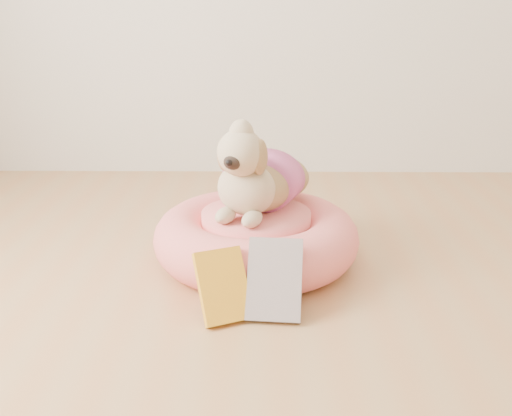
{
  "coord_description": "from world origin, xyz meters",
  "views": [
    {
      "loc": [
        -0.19,
        -0.61,
        0.79
      ],
      "look_at": [
        -0.21,
        1.08,
        0.2
      ],
      "focal_mm": 40.0,
      "sensor_mm": 36.0,
      "label": 1
    }
  ],
  "objects_px": {
    "book_yellow": "(223,286)",
    "dog": "(257,162)",
    "book_white": "(274,279)",
    "pet_bed": "(256,238)"
  },
  "relations": [
    {
      "from": "book_yellow",
      "to": "dog",
      "type": "bearing_deg",
      "value": 53.66
    },
    {
      "from": "dog",
      "to": "book_yellow",
      "type": "bearing_deg",
      "value": -80.77
    },
    {
      "from": "book_yellow",
      "to": "book_white",
      "type": "distance_m",
      "value": 0.14
    },
    {
      "from": "book_yellow",
      "to": "book_white",
      "type": "height_order",
      "value": "book_white"
    },
    {
      "from": "dog",
      "to": "book_yellow",
      "type": "relative_size",
      "value": 2.21
    },
    {
      "from": "pet_bed",
      "to": "book_white",
      "type": "bearing_deg",
      "value": -81.06
    },
    {
      "from": "pet_bed",
      "to": "book_yellow",
      "type": "height_order",
      "value": "book_yellow"
    },
    {
      "from": "book_yellow",
      "to": "book_white",
      "type": "xyz_separation_m",
      "value": [
        0.14,
        0.03,
        0.01
      ]
    },
    {
      "from": "dog",
      "to": "pet_bed",
      "type": "bearing_deg",
      "value": -79.62
    },
    {
      "from": "book_yellow",
      "to": "pet_bed",
      "type": "bearing_deg",
      "value": 53.61
    }
  ]
}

